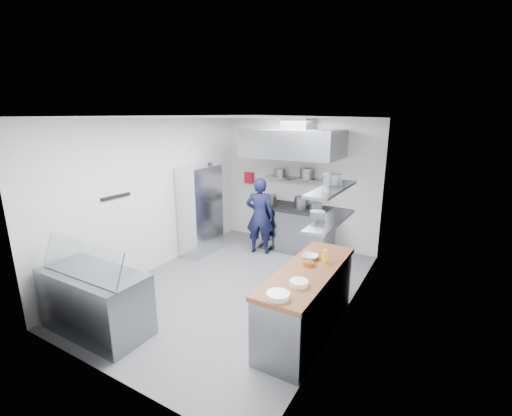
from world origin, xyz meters
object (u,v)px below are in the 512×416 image
Objects in this scene: chef at (260,216)px; display_case at (96,302)px; wire_rack at (200,210)px; gas_range at (294,229)px.

chef reaches higher than display_case.
gas_range is at bearing 35.74° from wire_rack.
gas_range is 2.06m from wire_rack.
gas_range is 4.24m from display_case.
chef is at bearing -134.49° from gas_range.
wire_rack reaches higher than gas_range.
gas_range is 0.99× the size of chef.
display_case is (0.57, -2.93, -0.50)m from wire_rack.
display_case is (-0.51, -3.54, -0.39)m from chef.
wire_rack is at bearing 100.95° from display_case.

